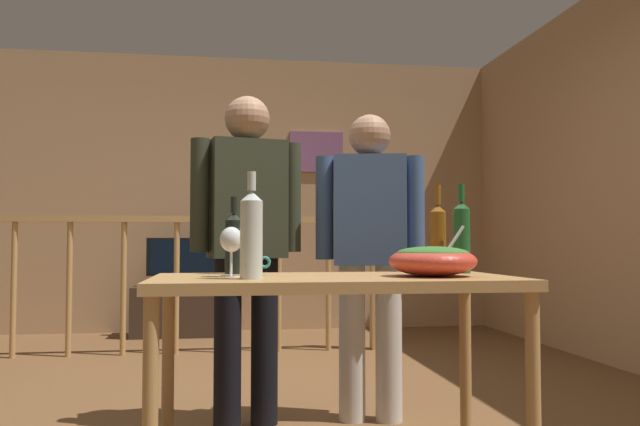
% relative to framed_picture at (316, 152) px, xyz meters
% --- Properties ---
extents(ground_plane, '(8.25, 8.25, 0.00)m').
position_rel_framed_picture_xyz_m(ground_plane, '(-0.66, -3.11, -1.80)').
color(ground_plane, brown).
extents(back_wall, '(4.99, 0.10, 2.74)m').
position_rel_framed_picture_xyz_m(back_wall, '(-0.66, 0.06, -0.43)').
color(back_wall, tan).
rests_on(back_wall, ground_plane).
extents(side_wall_right, '(0.10, 4.76, 2.74)m').
position_rel_framed_picture_xyz_m(side_wall_right, '(1.83, -2.16, -0.43)').
color(side_wall_right, tan).
rests_on(side_wall_right, ground_plane).
extents(framed_picture, '(0.55, 0.03, 0.41)m').
position_rel_framed_picture_xyz_m(framed_picture, '(0.00, 0.00, 0.00)').
color(framed_picture, '#865280').
extents(stair_railing, '(3.32, 0.10, 1.13)m').
position_rel_framed_picture_xyz_m(stair_railing, '(-0.85, -1.30, -1.12)').
color(stair_railing, '#B2844C').
rests_on(stair_railing, ground_plane).
extents(tv_console, '(0.90, 0.40, 0.46)m').
position_rel_framed_picture_xyz_m(tv_console, '(-1.32, -0.29, -1.57)').
color(tv_console, '#38281E').
rests_on(tv_console, ground_plane).
extents(flat_screen_tv, '(0.64, 0.12, 0.45)m').
position_rel_framed_picture_xyz_m(flat_screen_tv, '(-1.32, -0.32, -1.07)').
color(flat_screen_tv, black).
rests_on(flat_screen_tv, tv_console).
extents(serving_table, '(1.35, 0.71, 0.74)m').
position_rel_framed_picture_xyz_m(serving_table, '(-0.51, -4.10, -1.13)').
color(serving_table, '#B2844C').
rests_on(serving_table, ground_plane).
extents(salad_bowl, '(0.33, 0.33, 0.19)m').
position_rel_framed_picture_xyz_m(salad_bowl, '(-0.14, -4.15, -0.99)').
color(salad_bowl, '#CC3D2D').
rests_on(salad_bowl, serving_table).
extents(wine_glass, '(0.09, 0.09, 0.19)m').
position_rel_framed_picture_xyz_m(wine_glass, '(-0.89, -4.08, -0.92)').
color(wine_glass, silver).
rests_on(wine_glass, serving_table).
extents(wine_bottle_green, '(0.07, 0.07, 0.37)m').
position_rel_framed_picture_xyz_m(wine_bottle_green, '(0.06, -3.93, -0.90)').
color(wine_bottle_green, '#1E5628').
rests_on(wine_bottle_green, serving_table).
extents(wine_bottle_amber, '(0.07, 0.07, 0.38)m').
position_rel_framed_picture_xyz_m(wine_bottle_amber, '(-0.01, -3.83, -0.90)').
color(wine_bottle_amber, brown).
rests_on(wine_bottle_amber, serving_table).
extents(wine_bottle_dark, '(0.07, 0.07, 0.31)m').
position_rel_framed_picture_xyz_m(wine_bottle_dark, '(-0.88, -3.85, -0.92)').
color(wine_bottle_dark, black).
rests_on(wine_bottle_dark, serving_table).
extents(wine_bottle_clear, '(0.08, 0.08, 0.38)m').
position_rel_framed_picture_xyz_m(wine_bottle_clear, '(-0.83, -4.24, -0.89)').
color(wine_bottle_clear, silver).
rests_on(wine_bottle_clear, serving_table).
extents(mug_teal, '(0.12, 0.08, 0.09)m').
position_rel_framed_picture_xyz_m(mug_teal, '(-0.81, -3.99, -1.01)').
color(mug_teal, teal).
rests_on(mug_teal, serving_table).
extents(person_standing_left, '(0.54, 0.29, 1.58)m').
position_rel_framed_picture_xyz_m(person_standing_left, '(-0.81, -3.37, -0.87)').
color(person_standing_left, black).
rests_on(person_standing_left, ground_plane).
extents(person_standing_right, '(0.53, 0.28, 1.51)m').
position_rel_framed_picture_xyz_m(person_standing_right, '(-0.21, -3.37, -0.92)').
color(person_standing_right, beige).
rests_on(person_standing_right, ground_plane).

